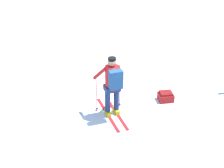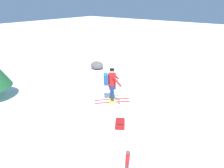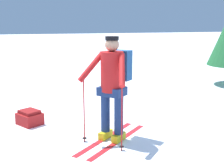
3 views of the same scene
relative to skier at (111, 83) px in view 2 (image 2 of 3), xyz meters
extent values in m
plane|color=white|center=(0.17, 0.42, -1.01)|extent=(80.00, 80.00, 0.00)
cube|color=red|center=(0.06, -0.12, -1.00)|extent=(1.33, 1.27, 0.01)
cube|color=yellow|center=(0.06, -0.12, -0.94)|extent=(0.29, 0.29, 0.12)
cylinder|color=navy|center=(0.06, -0.12, -0.53)|extent=(0.15, 0.15, 0.71)
cube|color=red|center=(-0.11, 0.07, -1.00)|extent=(1.33, 1.27, 0.01)
cube|color=yellow|center=(-0.11, 0.07, -0.94)|extent=(0.29, 0.29, 0.12)
cylinder|color=navy|center=(-0.11, 0.07, -0.53)|extent=(0.15, 0.15, 0.71)
cube|color=navy|center=(-0.03, -0.03, -0.17)|extent=(0.51, 0.51, 0.14)
cylinder|color=red|center=(-0.03, -0.03, 0.15)|extent=(0.37, 0.37, 0.64)
sphere|color=tan|center=(-0.03, -0.03, 0.58)|extent=(0.23, 0.23, 0.23)
cylinder|color=black|center=(-0.03, -0.03, 0.68)|extent=(0.21, 0.21, 0.06)
cube|color=navy|center=(0.18, 0.17, 0.22)|extent=(0.38, 0.39, 0.50)
cylinder|color=red|center=(0.00, -0.48, -0.46)|extent=(0.02, 0.02, 1.09)
cylinder|color=black|center=(0.00, -0.48, -0.95)|extent=(0.07, 0.07, 0.01)
cylinder|color=red|center=(0.03, -0.35, 0.23)|extent=(0.22, 0.48, 0.48)
cylinder|color=red|center=(-0.48, 0.02, -0.46)|extent=(0.02, 0.02, 1.09)
cylinder|color=black|center=(-0.48, 0.02, -0.95)|extent=(0.07, 0.07, 0.01)
cylinder|color=red|center=(-0.35, 0.05, 0.23)|extent=(0.48, 0.20, 0.48)
cube|color=maroon|center=(-1.33, 1.16, -0.90)|extent=(0.54, 0.56, 0.22)
cube|color=maroon|center=(-1.33, 1.16, -0.76)|extent=(0.44, 0.46, 0.06)
cylinder|color=red|center=(-2.84, 3.16, 0.59)|extent=(0.09, 0.09, 0.32)
cube|color=red|center=(-2.84, 3.16, 0.26)|extent=(0.18, 0.19, 0.24)
ellipsoid|color=#5B5651|center=(3.38, -2.66, -0.74)|extent=(0.97, 0.83, 0.54)
camera|label=1|loc=(6.62, 2.88, 3.95)|focal=50.00mm
camera|label=2|loc=(-3.74, 4.84, 3.26)|focal=24.00mm
camera|label=3|loc=(-1.39, -4.75, 0.96)|focal=50.00mm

